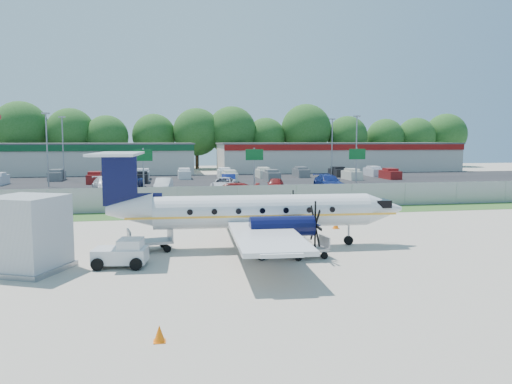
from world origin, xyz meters
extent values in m
plane|color=#B2A796|center=(0.00, 0.00, 0.00)|extent=(170.00, 170.00, 0.00)
cube|color=#2D561E|center=(0.00, 12.00, 0.01)|extent=(170.00, 4.00, 0.02)
cube|color=black|center=(0.00, 19.00, 0.01)|extent=(170.00, 8.00, 0.02)
cube|color=black|center=(0.00, 40.00, 0.01)|extent=(170.00, 32.00, 0.02)
cube|color=gray|center=(0.00, 14.00, 1.00)|extent=(120.00, 0.02, 1.90)
cube|color=gray|center=(0.00, 14.00, 1.98)|extent=(120.00, 0.06, 0.06)
cube|color=gray|center=(0.00, 14.00, 0.05)|extent=(120.00, 0.06, 0.06)
cube|color=beige|center=(-24.00, 62.00, 2.50)|extent=(46.00, 12.00, 5.00)
cube|color=#474749|center=(-24.00, 62.00, 5.12)|extent=(46.40, 12.40, 0.24)
cube|color=#0F4723|center=(-24.00, 55.90, 4.50)|extent=(46.00, 0.20, 1.00)
cube|color=beige|center=(26.00, 62.00, 2.50)|extent=(44.00, 12.00, 5.00)
cube|color=#474749|center=(26.00, 62.00, 5.12)|extent=(44.40, 12.40, 0.24)
cube|color=maroon|center=(26.00, 55.90, 4.50)|extent=(44.00, 0.20, 1.00)
cylinder|color=gray|center=(-8.00, 23.00, 2.50)|extent=(0.14, 0.14, 5.00)
cube|color=#0C5923|center=(-8.00, 22.85, 4.30)|extent=(1.80, 0.08, 1.10)
cylinder|color=gray|center=(3.00, 23.00, 2.50)|extent=(0.14, 0.14, 5.00)
cube|color=#0C5923|center=(3.00, 22.85, 4.30)|extent=(1.80, 0.08, 1.10)
cylinder|color=gray|center=(14.00, 23.00, 2.50)|extent=(0.14, 0.14, 5.00)
cube|color=#0C5923|center=(14.00, 22.85, 4.30)|extent=(1.80, 0.08, 1.10)
cylinder|color=gray|center=(-20.00, 38.00, 4.50)|extent=(0.18, 0.18, 9.00)
cube|color=gray|center=(-20.00, 38.00, 9.00)|extent=(0.90, 0.35, 0.18)
cylinder|color=gray|center=(20.00, 38.00, 4.50)|extent=(0.18, 0.18, 9.00)
cube|color=gray|center=(20.00, 38.00, 9.00)|extent=(0.90, 0.35, 0.18)
cylinder|color=gray|center=(-20.00, 48.00, 4.50)|extent=(0.18, 0.18, 9.00)
cube|color=gray|center=(-20.00, 48.00, 9.00)|extent=(0.90, 0.35, 0.18)
cylinder|color=gray|center=(20.00, 48.00, 4.50)|extent=(0.18, 0.18, 9.00)
cube|color=gray|center=(20.00, 48.00, 9.00)|extent=(0.90, 0.35, 0.18)
cylinder|color=silver|center=(-0.91, -0.79, 1.99)|extent=(11.63, 2.39, 1.76)
cone|color=silver|center=(5.87, -1.16, 1.99)|extent=(2.13, 1.86, 1.76)
cone|color=silver|center=(-7.87, -0.40, 2.17)|extent=(2.49, 1.88, 1.76)
cube|color=black|center=(5.69, -1.15, 2.31)|extent=(0.90, 1.24, 0.42)
cube|color=silver|center=(-1.37, -0.76, 1.48)|extent=(3.84, 16.40, 0.20)
cylinder|color=#080B32|center=(-0.50, -3.49, 1.62)|extent=(3.19, 1.19, 1.02)
cylinder|color=#080B32|center=(-0.21, 1.86, 1.62)|extent=(3.19, 1.19, 1.02)
cube|color=#080B32|center=(-8.33, -0.38, 3.74)|extent=(1.76, 0.26, 2.68)
cube|color=silver|center=(-8.42, -0.37, 5.08)|extent=(2.53, 5.84, 0.13)
cylinder|color=gray|center=(3.89, -1.05, 0.60)|extent=(0.11, 0.11, 1.20)
cylinder|color=black|center=(3.89, -1.05, 0.26)|extent=(0.53, 0.19, 0.52)
cylinder|color=black|center=(-1.51, -3.43, 0.30)|extent=(0.61, 0.40, 0.59)
cylinder|color=black|center=(-1.22, 1.91, 0.30)|extent=(0.61, 0.40, 0.59)
cube|color=silver|center=(-8.14, -3.56, 0.52)|extent=(2.56, 1.77, 0.66)
cube|color=silver|center=(-7.67, -3.64, 1.04)|extent=(1.22, 1.38, 0.47)
cube|color=black|center=(-7.24, -3.70, 1.06)|extent=(0.33, 1.06, 0.38)
cylinder|color=black|center=(-9.09, -4.17, 0.28)|extent=(0.59, 0.29, 0.57)
cylinder|color=black|center=(-8.87, -2.70, 0.28)|extent=(0.59, 0.29, 0.57)
cylinder|color=black|center=(-7.40, -4.43, 0.28)|extent=(0.59, 0.29, 0.57)
cylinder|color=black|center=(-7.18, -2.96, 0.28)|extent=(0.59, 0.29, 0.57)
cube|color=gray|center=(-6.87, -0.60, 0.50)|extent=(2.43, 1.70, 0.13)
cube|color=gray|center=(-7.92, -0.78, 0.84)|extent=(0.32, 1.34, 0.67)
cube|color=gray|center=(-5.83, -0.42, 0.84)|extent=(0.32, 1.34, 0.67)
cylinder|color=black|center=(-7.54, -1.34, 0.20)|extent=(0.42, 0.20, 0.40)
cylinder|color=black|center=(-7.75, -0.13, 0.20)|extent=(0.42, 0.20, 0.40)
cylinder|color=black|center=(-6.00, -1.07, 0.20)|extent=(0.42, 0.20, 0.40)
cylinder|color=black|center=(-6.21, 0.14, 0.20)|extent=(0.42, 0.20, 0.40)
cube|color=gray|center=(0.78, -3.50, 0.44)|extent=(2.10, 1.42, 0.12)
cube|color=gray|center=(-0.15, -3.62, 0.74)|extent=(0.23, 1.18, 0.59)
cube|color=gray|center=(1.71, -3.39, 0.74)|extent=(0.23, 1.18, 0.59)
cylinder|color=black|center=(0.16, -4.13, 0.18)|extent=(0.37, 0.16, 0.35)
cylinder|color=black|center=(0.03, -3.05, 0.18)|extent=(0.37, 0.16, 0.35)
cylinder|color=black|center=(1.53, -3.96, 0.18)|extent=(0.37, 0.16, 0.35)
cylinder|color=black|center=(1.40, -2.88, 0.18)|extent=(0.37, 0.16, 0.35)
cube|color=#B5B7BC|center=(-12.10, -3.63, 1.68)|extent=(3.71, 3.71, 3.35)
cube|color=gray|center=(-12.10, -3.63, 0.11)|extent=(4.00, 4.00, 0.22)
cone|color=#FF6808|center=(4.95, 3.97, 0.29)|extent=(0.39, 0.39, 0.59)
cube|color=#FF6808|center=(4.95, 3.97, 0.02)|extent=(0.41, 0.41, 0.03)
cone|color=#FF6808|center=(-6.34, -12.66, 0.25)|extent=(0.33, 0.33, 0.50)
cube|color=#FF6808|center=(-6.34, -12.66, 0.01)|extent=(0.35, 0.35, 0.03)
cone|color=#FF6808|center=(-3.87, 10.18, 0.24)|extent=(0.31, 0.31, 0.47)
cube|color=#FF6808|center=(-3.87, 10.18, 0.01)|extent=(0.33, 0.33, 0.03)
imported|color=maroon|center=(0.17, 20.75, 0.00)|extent=(6.16, 3.76, 1.67)
imported|color=silver|center=(-12.31, 29.80, 0.00)|extent=(3.97, 6.36, 1.72)
imported|color=silver|center=(-6.10, 29.41, 0.00)|extent=(2.23, 4.91, 1.56)
imported|color=silver|center=(0.71, 29.90, 0.00)|extent=(3.89, 5.87, 1.50)
imported|color=maroon|center=(6.42, 28.30, 0.00)|extent=(3.02, 4.74, 1.50)
imported|color=navy|center=(12.86, 28.64, 0.00)|extent=(2.54, 5.99, 1.72)
imported|color=navy|center=(-10.03, 34.79, 0.00)|extent=(3.59, 6.14, 1.60)
imported|color=navy|center=(1.85, 34.47, 0.00)|extent=(2.21, 4.99, 1.59)
camera|label=1|loc=(-6.15, -26.79, 5.81)|focal=35.00mm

